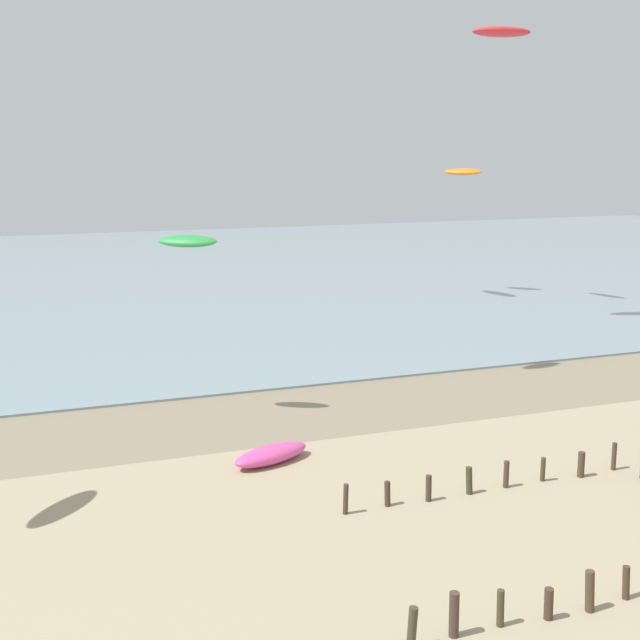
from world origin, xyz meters
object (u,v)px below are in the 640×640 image
(grounded_kite, at_px, (271,454))
(kite_aloft_7, at_px, (463,172))
(kite_aloft_5, at_px, (502,32))
(kite_aloft_1, at_px, (188,241))

(grounded_kite, relative_size, kite_aloft_7, 1.10)
(grounded_kite, height_order, kite_aloft_7, kite_aloft_7)
(grounded_kite, height_order, kite_aloft_5, kite_aloft_5)
(kite_aloft_7, bearing_deg, grounded_kite, 93.48)
(grounded_kite, bearing_deg, kite_aloft_5, -159.06)
(kite_aloft_1, height_order, kite_aloft_7, kite_aloft_7)
(kite_aloft_5, bearing_deg, kite_aloft_1, 39.51)
(kite_aloft_1, bearing_deg, grounded_kite, 134.29)
(grounded_kite, distance_m, kite_aloft_5, 28.49)
(grounded_kite, distance_m, kite_aloft_1, 8.63)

